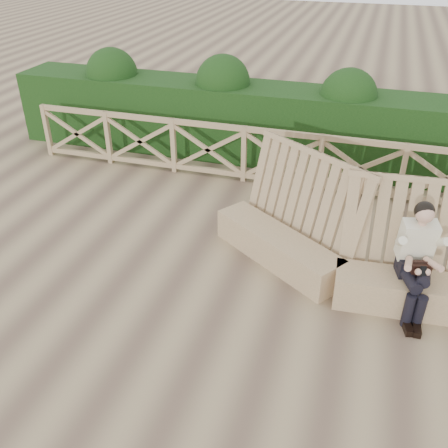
% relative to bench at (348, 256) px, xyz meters
% --- Properties ---
extents(ground, '(60.00, 60.00, 0.00)m').
position_rel_bench_xyz_m(ground, '(-1.47, -0.88, -0.40)').
color(ground, brown).
rests_on(ground, ground).
extents(bench, '(4.07, 1.87, 1.59)m').
position_rel_bench_xyz_m(bench, '(0.00, 0.00, 0.00)').
color(bench, olive).
rests_on(bench, ground).
extents(woman, '(0.51, 0.94, 1.48)m').
position_rel_bench_xyz_m(woman, '(0.82, -0.32, 0.39)').
color(woman, black).
rests_on(woman, ground).
extents(guardrail, '(10.10, 0.09, 1.10)m').
position_rel_bench_xyz_m(guardrail, '(-1.47, 2.62, 0.15)').
color(guardrail, '#977758').
rests_on(guardrail, ground).
extents(hedge, '(12.00, 1.20, 1.50)m').
position_rel_bench_xyz_m(hedge, '(-1.47, 3.82, 0.35)').
color(hedge, black).
rests_on(hedge, ground).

